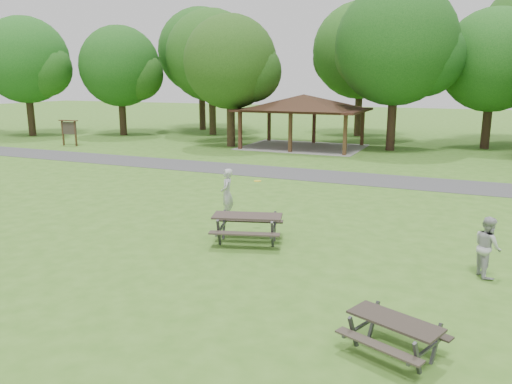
% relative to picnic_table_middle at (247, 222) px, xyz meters
% --- Properties ---
extents(ground, '(160.00, 160.00, 0.00)m').
position_rel_picnic_table_middle_xyz_m(ground, '(-1.22, -2.85, -0.65)').
color(ground, '#3C6E1F').
rests_on(ground, ground).
extents(asphalt_path, '(120.00, 3.20, 0.02)m').
position_rel_picnic_table_middle_xyz_m(asphalt_path, '(-1.22, 11.15, -0.64)').
color(asphalt_path, '#404043').
rests_on(asphalt_path, ground).
extents(pavilion, '(8.60, 7.01, 3.76)m').
position_rel_picnic_table_middle_xyz_m(pavilion, '(-5.22, 21.15, 2.41)').
color(pavilion, '#3C2015').
rests_on(pavilion, ground).
extents(notice_board, '(1.60, 0.30, 1.88)m').
position_rel_picnic_table_middle_xyz_m(notice_board, '(-21.22, 15.15, 0.66)').
color(notice_board, '#372214').
rests_on(notice_board, ground).
extents(tree_row_a, '(7.56, 7.20, 9.97)m').
position_rel_picnic_table_middle_xyz_m(tree_row_a, '(-29.13, 19.18, 5.50)').
color(tree_row_a, black).
rests_on(tree_row_a, ground).
extents(tree_row_b, '(7.14, 6.80, 9.28)m').
position_rel_picnic_table_middle_xyz_m(tree_row_b, '(-22.13, 22.68, 5.01)').
color(tree_row_b, black).
rests_on(tree_row_b, ground).
extents(tree_row_c, '(8.19, 7.80, 10.67)m').
position_rel_picnic_table_middle_xyz_m(tree_row_c, '(-15.12, 26.18, 5.89)').
color(tree_row_c, '#2E2114').
rests_on(tree_row_c, ground).
extents(tree_row_d, '(6.93, 6.60, 9.27)m').
position_rel_picnic_table_middle_xyz_m(tree_row_d, '(-10.14, 19.68, 5.12)').
color(tree_row_d, '#302315').
rests_on(tree_row_d, ground).
extents(tree_row_e, '(8.40, 8.00, 11.02)m').
position_rel_picnic_table_middle_xyz_m(tree_row_e, '(0.88, 22.18, 6.13)').
color(tree_row_e, black).
rests_on(tree_row_e, ground).
extents(tree_row_f, '(7.35, 7.00, 9.55)m').
position_rel_picnic_table_middle_xyz_m(tree_row_f, '(6.87, 25.68, 5.19)').
color(tree_row_f, black).
rests_on(tree_row_f, ground).
extents(tree_deep_a, '(8.40, 8.00, 11.38)m').
position_rel_picnic_table_middle_xyz_m(tree_deep_a, '(-18.12, 29.68, 6.48)').
color(tree_deep_a, '#312015').
rests_on(tree_deep_a, ground).
extents(tree_deep_b, '(8.40, 8.00, 11.13)m').
position_rel_picnic_table_middle_xyz_m(tree_deep_b, '(-3.12, 30.18, 6.23)').
color(tree_deep_b, '#332116').
rests_on(tree_deep_b, ground).
extents(picnic_table_middle, '(2.42, 2.15, 0.88)m').
position_rel_picnic_table_middle_xyz_m(picnic_table_middle, '(0.00, 0.00, 0.00)').
color(picnic_table_middle, '#312723').
rests_on(picnic_table_middle, ground).
extents(picnic_table_far, '(1.98, 1.80, 0.70)m').
position_rel_picnic_table_middle_xyz_m(picnic_table_far, '(4.95, -4.65, -0.14)').
color(picnic_table_far, '#29231E').
rests_on(picnic_table_far, ground).
extents(frisbee_in_flight, '(0.32, 0.32, 0.02)m').
position_rel_picnic_table_middle_xyz_m(frisbee_in_flight, '(-0.48, 1.88, 0.85)').
color(frisbee_in_flight, yellow).
rests_on(frisbee_in_flight, ground).
extents(frisbee_thrower, '(0.62, 0.75, 1.76)m').
position_rel_picnic_table_middle_xyz_m(frisbee_thrower, '(-1.80, 2.23, 0.23)').
color(frisbee_thrower, '#AAAAAD').
rests_on(frisbee_thrower, ground).
extents(frisbee_catcher, '(0.83, 0.91, 1.52)m').
position_rel_picnic_table_middle_xyz_m(frisbee_catcher, '(6.49, 0.00, 0.11)').
color(frisbee_catcher, '#AEAEB1').
rests_on(frisbee_catcher, ground).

